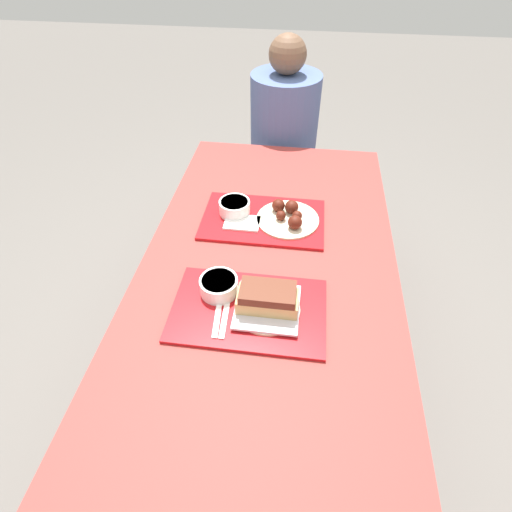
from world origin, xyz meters
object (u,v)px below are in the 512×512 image
at_px(brisket_sandwich_plate, 268,301).
at_px(wings_plate_far, 288,216).
at_px(tray_near, 249,310).
at_px(person_seated_across, 284,122).
at_px(bowl_coleslaw_far, 235,207).
at_px(bowl_coleslaw_near, 219,285).
at_px(tray_far, 263,219).

xyz_separation_m(brisket_sandwich_plate, wings_plate_far, (0.03, 0.44, -0.02)).
height_order(tray_near, person_seated_across, person_seated_across).
relative_size(brisket_sandwich_plate, person_seated_across, 0.27).
xyz_separation_m(bowl_coleslaw_far, person_seated_across, (0.13, 0.79, -0.01)).
bearing_deg(brisket_sandwich_plate, wings_plate_far, 86.17).
height_order(brisket_sandwich_plate, bowl_coleslaw_far, brisket_sandwich_plate).
bearing_deg(wings_plate_far, bowl_coleslaw_near, -115.33).
height_order(tray_far, wings_plate_far, wings_plate_far).
bearing_deg(person_seated_across, brisket_sandwich_plate, -87.69).
distance_m(tray_far, person_seated_across, 0.81).
relative_size(tray_near, wings_plate_far, 1.96).
relative_size(tray_far, brisket_sandwich_plate, 2.35).
bearing_deg(person_seated_across, wings_plate_far, -84.37).
distance_m(wings_plate_far, person_seated_across, 0.81).
relative_size(tray_far, wings_plate_far, 1.96).
bearing_deg(tray_far, tray_near, -88.79).
relative_size(brisket_sandwich_plate, wings_plate_far, 0.83).
relative_size(tray_near, brisket_sandwich_plate, 2.35).
height_order(tray_near, tray_far, same).
bearing_deg(bowl_coleslaw_far, tray_far, -10.23).
bearing_deg(wings_plate_far, tray_far, -177.97).
height_order(brisket_sandwich_plate, person_seated_across, person_seated_across).
distance_m(bowl_coleslaw_near, person_seated_across, 1.20).
xyz_separation_m(tray_far, brisket_sandwich_plate, (0.06, -0.44, 0.04)).
bearing_deg(tray_far, bowl_coleslaw_near, -103.16).
bearing_deg(tray_near, bowl_coleslaw_near, 150.78).
distance_m(tray_far, bowl_coleslaw_far, 0.12).
height_order(tray_near, bowl_coleslaw_near, bowl_coleslaw_near).
bearing_deg(tray_near, wings_plate_far, 79.23).
distance_m(brisket_sandwich_plate, bowl_coleslaw_far, 0.49).
relative_size(tray_near, bowl_coleslaw_far, 3.89).
bearing_deg(bowl_coleslaw_near, wings_plate_far, 64.67).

